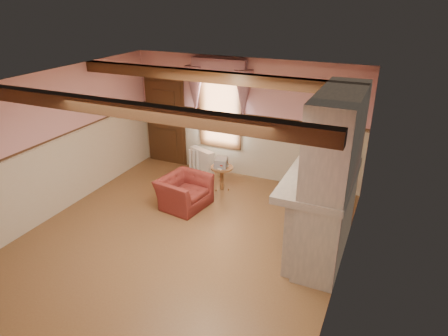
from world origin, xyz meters
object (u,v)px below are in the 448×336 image
at_px(oil_lamp, 325,162).
at_px(radiator, 202,161).
at_px(bowl, 322,171).
at_px(armchair, 184,192).
at_px(side_table, 222,178).
at_px(mantel_clock, 331,152).

bearing_deg(oil_lamp, radiator, 150.08).
height_order(bowl, oil_lamp, oil_lamp).
xyz_separation_m(armchair, radiator, (-0.42, 1.65, -0.02)).
distance_m(side_table, radiator, 1.05).
bearing_deg(mantel_clock, oil_lamp, -90.00).
bearing_deg(side_table, oil_lamp, -26.69).
bearing_deg(mantel_clock, radiator, 158.07).
bearing_deg(radiator, mantel_clock, 1.13).
xyz_separation_m(bowl, mantel_clock, (0.00, 0.71, 0.06)).
bearing_deg(mantel_clock, armchair, -172.70).
bearing_deg(radiator, oil_lamp, -6.85).
relative_size(armchair, oil_lamp, 3.53).
relative_size(bowl, mantel_clock, 1.38).
bearing_deg(oil_lamp, mantel_clock, 90.00).
bearing_deg(side_table, radiator, 141.83).
distance_m(armchair, oil_lamp, 3.06).
bearing_deg(side_table, armchair, -111.73).
height_order(side_table, radiator, radiator).
xyz_separation_m(radiator, oil_lamp, (3.22, -1.85, 1.26)).
bearing_deg(oil_lamp, side_table, 153.31).
distance_m(mantel_clock, oil_lamp, 0.56).
distance_m(armchair, radiator, 1.71).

